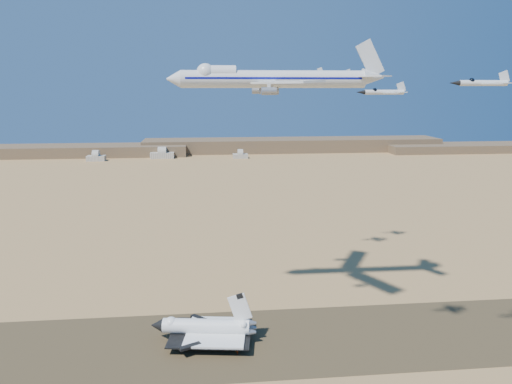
{
  "coord_description": "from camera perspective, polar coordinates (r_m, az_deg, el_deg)",
  "views": [
    {
      "loc": [
        -7.23,
        -162.26,
        88.62
      ],
      "look_at": [
        10.84,
        8.0,
        52.88
      ],
      "focal_mm": 35.0,
      "sensor_mm": 36.0,
      "label": 1
    }
  ],
  "objects": [
    {
      "name": "crew_c",
      "position": [
        177.53,
        -2.15,
        -17.84
      ],
      "size": [
        1.05,
        0.75,
        1.62
      ],
      "primitive_type": "imported",
      "rotation": [
        0.0,
        0.0,
        2.83
      ],
      "color": "#CA440B",
      "rests_on": "runway"
    },
    {
      "name": "chase_jet_e",
      "position": [
        251.7,
        9.24,
        13.04
      ],
      "size": [
        15.26,
        8.33,
        3.8
      ],
      "rotation": [
        0.0,
        0.0,
        -0.1
      ],
      "color": "silver"
    },
    {
      "name": "crew_a",
      "position": [
        179.85,
        -3.64,
        -17.43
      ],
      "size": [
        0.52,
        0.67,
        1.64
      ],
      "primitive_type": "imported",
      "rotation": [
        0.0,
        0.0,
        1.34
      ],
      "color": "#CA440B",
      "rests_on": "runway"
    },
    {
      "name": "carrier_747",
      "position": [
        184.71,
        1.31,
        12.79
      ],
      "size": [
        79.42,
        61.69,
        19.82
      ],
      "rotation": [
        0.0,
        0.0,
        -0.01
      ],
      "color": "silver"
    },
    {
      "name": "runway",
      "position": [
        185.01,
        -3.22,
        -16.84
      ],
      "size": [
        600.0,
        50.0,
        0.06
      ],
      "primitive_type": "cube",
      "color": "#493924",
      "rests_on": "ground"
    },
    {
      "name": "hangars",
      "position": [
        648.64,
        -11.06,
        4.15
      ],
      "size": [
        200.5,
        29.5,
        30.0
      ],
      "color": "beige",
      "rests_on": "ground"
    },
    {
      "name": "shuttle",
      "position": [
        184.62,
        -5.81,
        -15.21
      ],
      "size": [
        37.72,
        26.63,
        18.53
      ],
      "rotation": [
        0.0,
        0.0,
        -0.15
      ],
      "color": "white",
      "rests_on": "runway"
    },
    {
      "name": "crew_b",
      "position": [
        179.6,
        -2.33,
        -17.43
      ],
      "size": [
        0.83,
        1.03,
        1.84
      ],
      "primitive_type": "imported",
      "rotation": [
        0.0,
        0.0,
        1.99
      ],
      "color": "#CA440B",
      "rests_on": "runway"
    },
    {
      "name": "chase_jet_d",
      "position": [
        235.55,
        5.95,
        13.25
      ],
      "size": [
        15.88,
        8.43,
        3.95
      ],
      "rotation": [
        0.0,
        0.0,
        0.02
      ],
      "color": "silver"
    },
    {
      "name": "ridgeline",
      "position": [
        698.09,
        -0.05,
        5.13
      ],
      "size": [
        960.0,
        90.0,
        18.0
      ],
      "color": "brown",
      "rests_on": "ground"
    },
    {
      "name": "ground",
      "position": [
        185.03,
        -3.22,
        -16.85
      ],
      "size": [
        1200.0,
        1200.0,
        0.0
      ],
      "primitive_type": "plane",
      "color": "tan",
      "rests_on": "ground"
    },
    {
      "name": "chase_jet_b",
      "position": [
        147.6,
        24.42,
        11.3
      ],
      "size": [
        16.55,
        8.77,
        4.12
      ],
      "rotation": [
        0.0,
        0.0,
        -0.02
      ],
      "color": "silver"
    },
    {
      "name": "chase_jet_a",
      "position": [
        146.23,
        14.33,
        11.01
      ],
      "size": [
        14.61,
        7.9,
        3.64
      ],
      "rotation": [
        0.0,
        0.0,
        0.08
      ],
      "color": "silver"
    }
  ]
}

